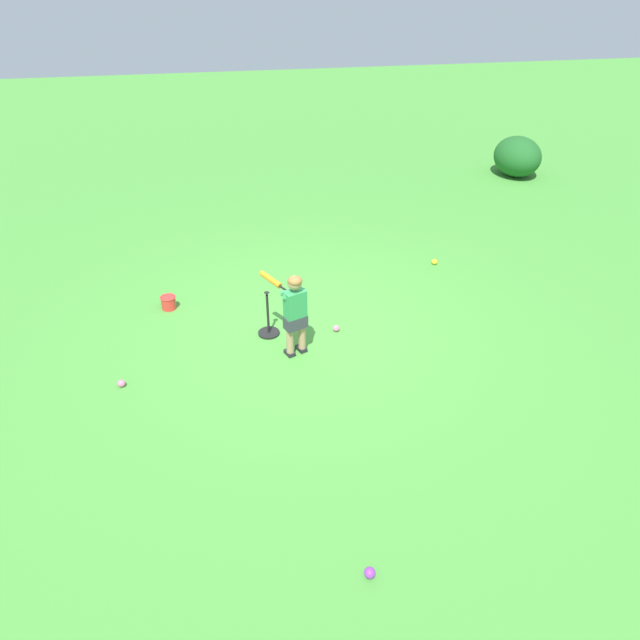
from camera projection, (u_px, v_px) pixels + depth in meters
name	position (u px, v px, depth m)	size (l,w,h in m)	color
ground_plane	(308.00, 331.00, 7.74)	(40.00, 40.00, 0.00)	#479338
child_batter	(294.00, 307.00, 6.98)	(0.70, 0.51, 1.08)	#232328
play_ball_behind_batter	(121.00, 383.00, 6.73)	(0.09, 0.09, 0.09)	pink
play_ball_by_bucket	(336.00, 328.00, 7.71)	(0.09, 0.09, 0.09)	pink
play_ball_midfield	(435.00, 262.00, 9.35)	(0.09, 0.09, 0.09)	yellow
play_ball_far_right	(370.00, 573.00, 4.68)	(0.09, 0.09, 0.09)	purple
batting_tee	(269.00, 327.00, 7.62)	(0.28, 0.28, 0.62)	black
toy_bucket	(169.00, 302.00, 8.17)	(0.22, 0.22, 0.19)	red
shrub_left_background	(517.00, 156.00, 12.88)	(1.19, 0.96, 0.84)	#1E5B23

